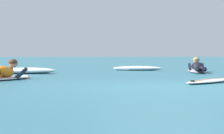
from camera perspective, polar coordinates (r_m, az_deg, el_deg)
The scene contains 6 objects.
ground_plane at distance 18.44m, azimuth -0.79°, elevation -0.24°, with size 120.00×120.00×0.00m, color #2D6B7A.
surfer_near at distance 11.01m, azimuth -13.65°, elevation -0.88°, with size 1.62×2.36×0.53m.
surfer_far at distance 15.43m, azimuth 10.49°, elevation -0.14°, with size 1.01×2.54×0.54m.
drifting_surfboard at distance 10.29m, azimuth 12.33°, elevation -1.64°, with size 1.97×1.97×0.16m.
whitewater_front at distance 16.81m, azimuth 3.19°, elevation -0.17°, with size 1.84×0.74×0.16m.
whitewater_mid_left at distance 14.44m, azimuth -10.34°, elevation -0.47°, with size 1.75×0.86×0.19m.
Camera 1 is at (-2.13, -8.30, 0.63)m, focal length 74.33 mm.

